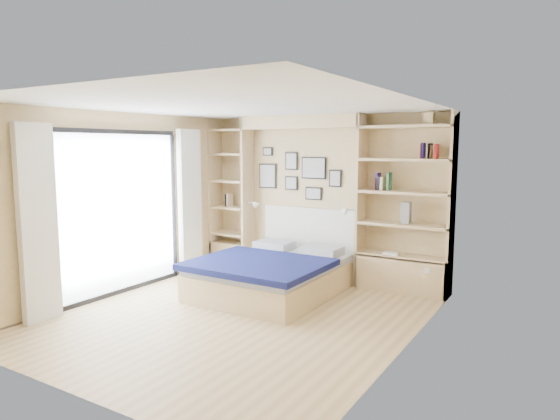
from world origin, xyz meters
The scene contains 8 objects.
ground centered at (0.00, 0.00, 0.00)m, with size 4.50×4.50×0.00m, color tan.
room_shell centered at (-0.39, 1.52, 1.08)m, with size 4.50×4.50×4.50m.
bed centered at (-0.17, 1.06, 0.28)m, with size 1.73×2.26×1.07m.
photo_gallery centered at (-0.45, 2.22, 1.60)m, with size 1.48×0.02×0.82m.
reading_lamps centered at (-0.30, 2.00, 1.10)m, with size 1.92×0.12×0.15m.
shelf_decor centered at (1.05, 2.07, 1.68)m, with size 3.49×0.23×2.03m.
deck centered at (-3.60, 0.00, 0.00)m, with size 3.20×4.00×0.05m, color #6A5A4E.
deck_chair centered at (-3.85, 1.29, 0.36)m, with size 0.63×0.84×0.76m.
Camera 1 is at (3.43, -4.68, 2.03)m, focal length 32.00 mm.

